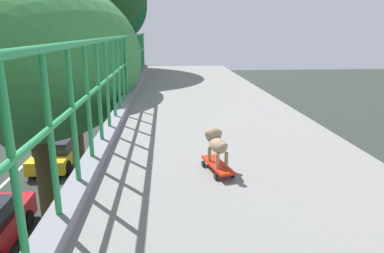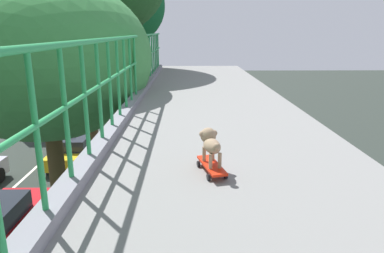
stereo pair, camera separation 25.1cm
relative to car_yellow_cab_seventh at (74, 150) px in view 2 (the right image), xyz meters
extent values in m
cylinder|color=green|center=(4.78, -14.80, 5.22)|extent=(0.04, 0.04, 1.13)
cylinder|color=green|center=(4.78, -14.21, 5.22)|extent=(0.04, 0.04, 1.13)
cylinder|color=green|center=(4.78, -13.63, 5.22)|extent=(0.04, 0.04, 1.13)
cylinder|color=green|center=(4.78, -13.04, 5.22)|extent=(0.04, 0.04, 1.13)
cylinder|color=green|center=(4.78, -12.46, 5.22)|extent=(0.04, 0.04, 1.13)
cylinder|color=green|center=(4.78, -11.87, 5.22)|extent=(0.04, 0.04, 1.13)
cylinder|color=green|center=(4.78, -11.29, 5.22)|extent=(0.04, 0.04, 1.13)
cylinder|color=green|center=(4.78, -10.70, 5.22)|extent=(0.04, 0.04, 1.13)
cylinder|color=green|center=(4.78, -10.12, 5.22)|extent=(0.04, 0.04, 1.13)
cylinder|color=green|center=(4.78, -9.53, 5.22)|extent=(0.04, 0.04, 1.13)
cylinder|color=green|center=(4.78, -8.95, 5.22)|extent=(0.04, 0.04, 1.13)
cylinder|color=green|center=(4.78, -8.36, 5.22)|extent=(0.04, 0.04, 1.13)
cylinder|color=green|center=(4.78, -7.78, 5.22)|extent=(0.04, 0.04, 1.13)
cylinder|color=green|center=(4.78, -7.19, 5.22)|extent=(0.04, 0.04, 1.13)
cylinder|color=green|center=(4.78, -6.61, 5.22)|extent=(0.04, 0.04, 1.13)
cylinder|color=green|center=(4.78, -6.02, 5.22)|extent=(0.04, 0.04, 1.13)
cylinder|color=green|center=(4.78, -5.44, 5.22)|extent=(0.04, 0.04, 1.13)
cylinder|color=green|center=(4.78, -4.85, 5.22)|extent=(0.04, 0.04, 1.13)
cylinder|color=green|center=(4.78, -4.27, 5.22)|extent=(0.04, 0.04, 1.13)
cube|color=red|center=(-0.13, -7.13, -0.10)|extent=(1.76, 4.08, 0.76)
cylinder|color=black|center=(0.71, -5.94, -0.36)|extent=(0.23, 0.62, 0.62)
cube|color=gold|center=(0.00, 0.05, -0.14)|extent=(1.76, 4.09, 0.61)
cube|color=#1E232B|center=(0.00, -0.15, 0.45)|extent=(1.62, 1.82, 0.56)
cube|color=silver|center=(0.00, -0.15, 0.80)|extent=(0.36, 0.16, 0.12)
cylinder|color=black|center=(0.84, 1.41, -0.33)|extent=(0.20, 0.68, 0.68)
cylinder|color=black|center=(-0.84, 1.41, -0.33)|extent=(0.20, 0.68, 0.68)
cylinder|color=black|center=(0.84, -1.31, -0.33)|extent=(0.20, 0.68, 0.68)
cylinder|color=black|center=(-0.84, -1.31, -0.33)|extent=(0.20, 0.68, 0.68)
cube|color=white|center=(-3.75, 10.18, 1.21)|extent=(2.46, 11.62, 3.19)
cube|color=black|center=(-3.75, 10.18, 1.76)|extent=(2.48, 10.69, 0.70)
cylinder|color=black|center=(-2.57, 14.24, -0.19)|extent=(0.28, 0.96, 0.96)
cylinder|color=black|center=(-4.93, 14.24, -0.19)|extent=(0.28, 0.96, 0.96)
cylinder|color=black|center=(-2.57, 6.98, -0.19)|extent=(0.28, 0.96, 0.96)
cylinder|color=black|center=(-4.93, 6.98, -0.19)|extent=(0.28, 0.96, 0.96)
cylinder|color=#483B20|center=(2.61, -9.04, 1.65)|extent=(0.38, 0.38, 4.64)
ellipsoid|color=#3D8945|center=(2.61, -9.04, 5.29)|extent=(4.80, 4.80, 3.65)
cylinder|color=brown|center=(2.29, -4.60, 2.64)|extent=(0.44, 0.44, 6.62)
cylinder|color=brown|center=(2.34, 3.95, 2.69)|extent=(0.53, 0.53, 6.72)
ellipsoid|color=#155D2F|center=(2.34, 3.95, 7.28)|extent=(4.50, 4.50, 4.35)
cube|color=red|center=(6.04, -13.86, 4.62)|extent=(0.27, 0.56, 0.02)
cylinder|color=black|center=(6.08, -13.67, 4.58)|extent=(0.04, 0.07, 0.06)
cylinder|color=black|center=(5.92, -13.71, 4.58)|extent=(0.04, 0.07, 0.06)
cylinder|color=black|center=(6.16, -14.01, 4.58)|extent=(0.04, 0.07, 0.06)
cylinder|color=black|center=(6.00, -14.05, 4.58)|extent=(0.04, 0.07, 0.06)
cylinder|color=#A18365|center=(6.06, -13.75, 4.71)|extent=(0.04, 0.04, 0.15)
cylinder|color=#A18365|center=(5.97, -13.77, 4.71)|extent=(0.04, 0.04, 0.15)
cylinder|color=#A18365|center=(6.11, -13.96, 4.71)|extent=(0.04, 0.04, 0.15)
cylinder|color=#A18365|center=(6.02, -13.98, 4.71)|extent=(0.04, 0.04, 0.15)
ellipsoid|color=#A18365|center=(6.04, -13.87, 4.82)|extent=(0.22, 0.31, 0.14)
sphere|color=#A18365|center=(6.01, -13.75, 4.89)|extent=(0.16, 0.16, 0.16)
ellipsoid|color=#978159|center=(5.99, -13.68, 4.88)|extent=(0.07, 0.08, 0.05)
sphere|color=#A18365|center=(6.07, -13.73, 4.91)|extent=(0.07, 0.07, 0.07)
sphere|color=#A18365|center=(5.95, -13.76, 4.91)|extent=(0.07, 0.07, 0.07)
sphere|color=#A18365|center=(6.07, -14.01, 4.86)|extent=(0.07, 0.07, 0.07)
camera|label=1|loc=(5.54, -17.06, 5.90)|focal=32.72mm
camera|label=2|loc=(5.80, -17.07, 5.90)|focal=32.72mm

